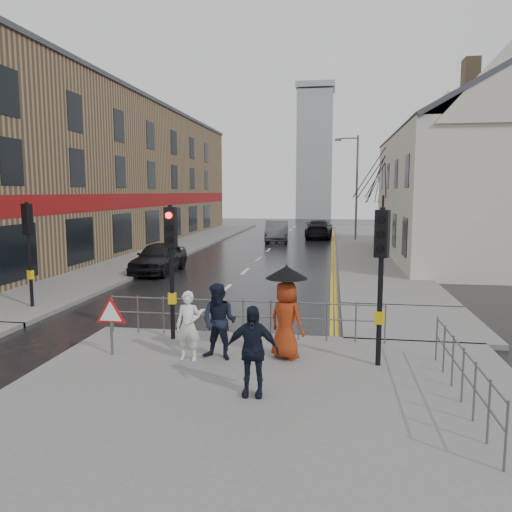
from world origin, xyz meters
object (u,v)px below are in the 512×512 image
(pedestrian_b, at_px, (219,322))
(pedestrian_a, at_px, (188,326))
(pedestrian_d, at_px, (252,351))
(pedestrian_with_umbrella, at_px, (286,309))
(car_parked, at_px, (159,257))
(car_mid, at_px, (277,231))

(pedestrian_b, bearing_deg, pedestrian_a, -155.34)
(pedestrian_a, bearing_deg, pedestrian_d, -40.95)
(pedestrian_a, height_order, pedestrian_with_umbrella, pedestrian_with_umbrella)
(pedestrian_a, height_order, car_parked, pedestrian_a)
(pedestrian_a, relative_size, pedestrian_b, 0.90)
(pedestrian_b, distance_m, car_parked, 13.38)
(pedestrian_d, relative_size, car_mid, 0.34)
(pedestrian_d, height_order, car_parked, pedestrian_d)
(car_parked, bearing_deg, pedestrian_b, -63.53)
(pedestrian_a, xyz_separation_m, pedestrian_b, (0.67, 0.15, 0.08))
(pedestrian_with_umbrella, height_order, car_parked, pedestrian_with_umbrella)
(pedestrian_a, distance_m, pedestrian_with_umbrella, 2.21)
(pedestrian_a, bearing_deg, pedestrian_with_umbrella, 16.33)
(pedestrian_a, xyz_separation_m, pedestrian_d, (1.70, -1.72, 0.07))
(pedestrian_b, bearing_deg, pedestrian_d, -48.96)
(pedestrian_a, bearing_deg, pedestrian_b, 16.94)
(pedestrian_with_umbrella, height_order, car_mid, pedestrian_with_umbrella)
(pedestrian_a, relative_size, car_parked, 0.36)
(pedestrian_b, relative_size, pedestrian_d, 1.01)
(pedestrian_a, height_order, pedestrian_b, pedestrian_b)
(pedestrian_a, relative_size, car_mid, 0.32)
(pedestrian_a, bearing_deg, car_parked, 116.68)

